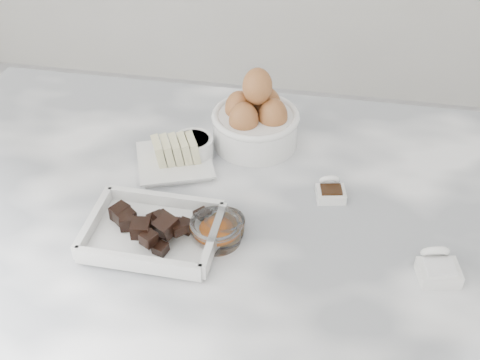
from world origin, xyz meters
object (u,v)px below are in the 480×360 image
egg_bowl (256,120)px  honey_bowl (225,225)px  zest_bowl (216,230)px  sugar_ramekin (193,147)px  butter_plate (173,156)px  salt_spoon (438,267)px  chocolate_dish (152,229)px  vanilla_spoon (330,190)px

egg_bowl → honey_bowl: bearing=-91.6°
honey_bowl → zest_bowl: (-0.01, -0.02, 0.01)m
sugar_ramekin → egg_bowl: bearing=33.8°
butter_plate → salt_spoon: butter_plate is taller
egg_bowl → salt_spoon: bearing=-41.8°
chocolate_dish → sugar_ramekin: size_ratio=2.91×
chocolate_dish → vanilla_spoon: size_ratio=3.19×
chocolate_dish → zest_bowl: (0.10, 0.02, -0.00)m
honey_bowl → chocolate_dish: bearing=-161.0°
sugar_ramekin → zest_bowl: bearing=-67.2°
chocolate_dish → vanilla_spoon: 0.32m
honey_bowl → zest_bowl: 0.02m
honey_bowl → zest_bowl: bearing=-118.7°
sugar_ramekin → honey_bowl: 0.22m
zest_bowl → egg_bowl: bearing=86.4°
butter_plate → egg_bowl: (0.14, 0.10, 0.03)m
zest_bowl → vanilla_spoon: same height
butter_plate → sugar_ramekin: size_ratio=2.34×
butter_plate → salt_spoon: 0.52m
butter_plate → egg_bowl: size_ratio=1.03×
honey_bowl → salt_spoon: salt_spoon is taller
chocolate_dish → zest_bowl: 0.10m
egg_bowl → honey_bowl: size_ratio=2.49×
egg_bowl → vanilla_spoon: bearing=-41.3°
butter_plate → vanilla_spoon: bearing=-7.5°
chocolate_dish → sugar_ramekin: (0.01, 0.23, 0.00)m
honey_bowl → zest_bowl: zest_bowl is taller
sugar_ramekin → zest_bowl: size_ratio=0.86×
butter_plate → sugar_ramekin: 0.04m
salt_spoon → vanilla_spoon: bearing=137.8°
chocolate_dish → salt_spoon: 0.45m
butter_plate → egg_bowl: 0.17m
egg_bowl → salt_spoon: size_ratio=2.01×
sugar_ramekin → honey_bowl: size_ratio=1.10×
honey_bowl → vanilla_spoon: size_ratio=1.00×
chocolate_dish → butter_plate: 0.21m
chocolate_dish → egg_bowl: egg_bowl is taller
egg_bowl → zest_bowl: 0.29m
honey_bowl → salt_spoon: 0.34m
egg_bowl → vanilla_spoon: egg_bowl is taller
chocolate_dish → honey_bowl: size_ratio=3.19×
honey_bowl → butter_plate: bearing=128.6°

